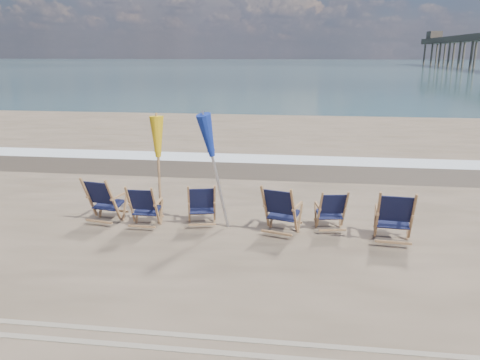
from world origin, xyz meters
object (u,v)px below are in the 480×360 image
Objects in this scene: beach_chair_0 at (113,202)px; umbrella_yellow at (158,143)px; beach_chair_2 at (215,205)px; beach_chair_3 at (294,213)px; beach_chair_1 at (155,207)px; beach_chair_4 at (345,211)px; umbrella_blue at (216,139)px; beach_chair_5 at (412,219)px.

umbrella_yellow is at bearing -142.19° from beach_chair_0.
beach_chair_0 is 2.12m from beach_chair_2.
beach_chair_1 is at bearing 14.89° from beach_chair_3.
beach_chair_1 reaches higher than beach_chair_4.
umbrella_blue is at bearing -5.97° from beach_chair_4.
beach_chair_2 is (1.17, 0.33, -0.00)m from beach_chair_1.
beach_chair_5 is (3.83, -0.56, 0.08)m from beach_chair_2.
beach_chair_1 is at bearing 3.20° from beach_chair_2.
beach_chair_3 is (3.75, -0.19, 0.01)m from beach_chair_0.
beach_chair_4 is 0.41× the size of umbrella_yellow.
umbrella_yellow reaches higher than beach_chair_3.
beach_chair_0 is 1.54m from umbrella_yellow.
beach_chair_4 is (4.76, 0.26, -0.07)m from beach_chair_0.
beach_chair_0 is at bearing 13.94° from beach_chair_3.
beach_chair_2 is (2.10, 0.23, -0.05)m from beach_chair_0.
umbrella_blue reaches higher than beach_chair_0.
beach_chair_2 is 0.39× the size of umbrella_blue.
beach_chair_0 is at bearing 2.07° from beach_chair_5.
beach_chair_1 is 1.21m from beach_chair_2.
beach_chair_0 is 0.43× the size of umbrella_blue.
beach_chair_5 is (1.17, -0.59, 0.10)m from beach_chair_4.
beach_chair_4 is 4.09m from umbrella_yellow.
beach_chair_5 is at bearing -172.40° from beach_chair_0.
beach_chair_5 is at bearing -166.63° from beach_chair_3.
beach_chair_1 is 2.81m from beach_chair_3.
beach_chair_1 is at bearing -175.01° from beach_chair_0.
beach_chair_5 is 4.00m from umbrella_blue.
umbrella_yellow is 1.38m from umbrella_blue.
umbrella_yellow reaches higher than beach_chair_4.
umbrella_yellow reaches higher than beach_chair_1.
umbrella_yellow is at bearing -22.40° from beach_chair_2.
umbrella_yellow is at bearing -12.72° from beach_chair_4.
beach_chair_5 is (2.19, -0.13, 0.02)m from beach_chair_3.
umbrella_blue reaches higher than beach_chair_5.
beach_chair_0 is 0.95m from beach_chair_1.
beach_chair_1 is 1.01× the size of beach_chair_2.
beach_chair_5 reaches higher than beach_chair_1.
beach_chair_1 reaches higher than beach_chair_2.
beach_chair_0 is 0.95× the size of beach_chair_5.
beach_chair_2 is at bearing -163.92° from beach_chair_1.
beach_chair_5 is at bearing 177.70° from beach_chair_1.
beach_chair_1 is at bearing -4.65° from beach_chair_4.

